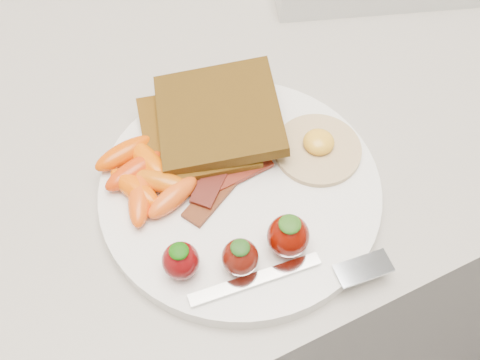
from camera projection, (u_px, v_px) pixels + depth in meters
name	position (u px, v px, depth m)	size (l,w,h in m)	color
counter	(195.00, 273.00, 1.03)	(2.00, 0.60, 0.90)	gray
plate	(240.00, 191.00, 0.58)	(0.27, 0.27, 0.02)	white
toast_lower	(198.00, 134.00, 0.60)	(0.11, 0.11, 0.01)	#322008
toast_upper	(219.00, 115.00, 0.59)	(0.12, 0.12, 0.01)	black
fried_egg	(318.00, 147.00, 0.59)	(0.10, 0.10, 0.02)	beige
bacon_strips	(222.00, 178.00, 0.57)	(0.10, 0.08, 0.01)	#431102
baby_carrots	(144.00, 178.00, 0.57)	(0.09, 0.10, 0.02)	#C73205
strawberries	(244.00, 249.00, 0.51)	(0.13, 0.06, 0.05)	#5D0709
fork	(305.00, 274.00, 0.52)	(0.18, 0.06, 0.00)	white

